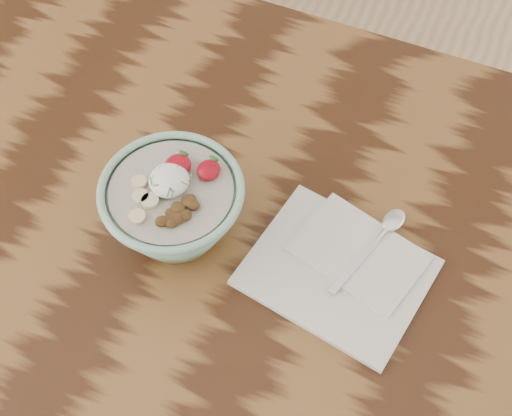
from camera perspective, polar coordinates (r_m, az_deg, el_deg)
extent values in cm
cube|color=#361C0D|center=(106.28, -7.77, 0.17)|extent=(160.00, 90.00, 4.00)
cylinder|color=#88B79B|center=(100.71, -6.27, -1.71)|extent=(8.44, 8.44, 1.21)
torus|color=#88B79B|center=(92.47, -6.83, 1.44)|extent=(19.19, 19.19, 1.11)
cylinder|color=#BCB49C|center=(92.97, -6.79, 1.23)|extent=(16.28, 16.28, 1.00)
ellipsoid|color=white|center=(92.22, -6.96, 2.20)|extent=(5.28, 5.28, 2.91)
ellipsoid|color=maroon|center=(92.93, -3.83, 3.05)|extent=(3.05, 3.35, 1.68)
cone|color=#286623|center=(93.40, -3.48, 3.78)|extent=(1.40, 1.03, 1.52)
ellipsoid|color=maroon|center=(93.54, -6.28, 3.38)|extent=(3.47, 3.82, 1.91)
cone|color=#286623|center=(94.09, -5.88, 4.19)|extent=(1.40, 1.03, 1.52)
cylinder|color=beige|center=(92.08, -9.22, 0.92)|extent=(2.13, 2.13, 0.70)
cylinder|color=beige|center=(91.49, -8.47, 0.55)|extent=(2.25, 2.25, 0.70)
cylinder|color=beige|center=(90.46, -9.49, -0.70)|extent=(2.16, 2.16, 0.70)
cylinder|color=beige|center=(93.37, -9.33, 2.05)|extent=(2.05, 2.05, 0.70)
ellipsoid|color=#523518|center=(90.16, -6.28, 0.02)|extent=(2.17, 2.11, 0.97)
ellipsoid|color=#523518|center=(89.40, -6.29, -0.77)|extent=(2.01, 2.13, 1.08)
ellipsoid|color=#523518|center=(90.58, -5.39, 0.59)|extent=(2.04, 2.19, 0.99)
ellipsoid|color=#523518|center=(89.36, -7.53, -1.06)|extent=(2.35, 2.30, 1.41)
ellipsoid|color=#523518|center=(90.08, -6.87, -0.38)|extent=(1.54, 1.59, 0.76)
ellipsoid|color=#523518|center=(89.23, -6.82, -1.13)|extent=(2.23, 2.20, 1.09)
ellipsoid|color=#523518|center=(89.52, -6.75, -0.83)|extent=(1.34, 1.64, 1.07)
ellipsoid|color=#523518|center=(90.34, -5.00, 0.21)|extent=(1.97, 1.93, 1.15)
ellipsoid|color=#523518|center=(89.59, -5.70, -0.58)|extent=(2.03, 2.09, 1.01)
cylinder|color=#438437|center=(91.25, -8.39, 2.13)|extent=(0.87, 1.11, 0.22)
cylinder|color=#438437|center=(91.85, -6.50, 3.01)|extent=(0.45, 1.55, 0.23)
cylinder|color=#438437|center=(91.98, -7.94, 2.86)|extent=(0.30, 1.78, 0.24)
cylinder|color=#438437|center=(91.01, -5.27, 2.46)|extent=(0.51, 1.49, 0.23)
cylinder|color=#438437|center=(90.95, -7.74, 1.99)|extent=(1.63, 0.77, 0.24)
cylinder|color=#438437|center=(90.86, -7.29, 2.01)|extent=(1.38, 1.30, 0.24)
cylinder|color=#438437|center=(90.35, -6.86, 1.61)|extent=(1.49, 1.17, 0.24)
cylinder|color=#438437|center=(90.77, -6.01, 2.14)|extent=(1.78, 0.56, 0.24)
cylinder|color=#438437|center=(90.01, -7.00, 1.28)|extent=(0.55, 1.56, 0.23)
cylinder|color=#438437|center=(89.77, -6.69, 1.11)|extent=(0.45, 1.16, 0.22)
cylinder|color=#438437|center=(90.80, -7.87, 1.83)|extent=(1.02, 0.74, 0.22)
cylinder|color=#438437|center=(92.00, -7.03, 3.05)|extent=(0.39, 1.66, 0.24)
cube|color=silver|center=(97.57, 6.50, -5.13)|extent=(26.04, 22.40, 0.89)
cube|color=silver|center=(98.56, 8.20, -3.59)|extent=(19.46, 15.77, 0.54)
cube|color=silver|center=(97.02, 7.89, -4.62)|extent=(4.03, 10.38, 0.32)
cylinder|color=silver|center=(100.02, 10.11, -1.98)|extent=(1.41, 2.82, 0.64)
ellipsoid|color=silver|center=(101.27, 10.96, -0.96)|extent=(3.91, 4.84, 0.87)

